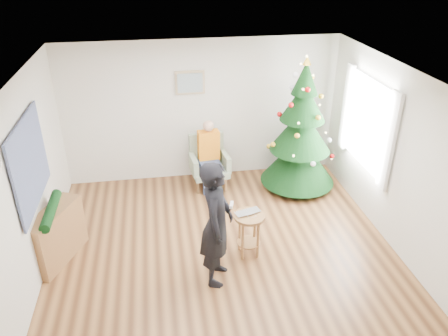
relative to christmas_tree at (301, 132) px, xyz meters
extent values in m
plane|color=brown|center=(-1.65, -1.75, -1.09)|extent=(5.00, 5.00, 0.00)
plane|color=white|center=(-1.65, -1.75, 1.51)|extent=(5.00, 5.00, 0.00)
plane|color=silver|center=(-1.65, 0.75, 0.21)|extent=(5.00, 0.00, 5.00)
plane|color=silver|center=(-1.65, -4.25, 0.21)|extent=(5.00, 0.00, 5.00)
plane|color=silver|center=(-4.15, -1.75, 0.21)|extent=(0.00, 5.00, 5.00)
plane|color=silver|center=(0.85, -1.75, 0.21)|extent=(0.00, 5.00, 5.00)
cube|color=white|center=(0.82, -0.75, 0.41)|extent=(0.04, 1.30, 1.40)
cube|color=white|center=(0.79, -1.50, 0.41)|extent=(0.05, 0.25, 1.50)
cube|color=white|center=(0.79, 0.00, 0.41)|extent=(0.05, 0.25, 1.50)
cylinder|color=#3F2816|center=(0.00, 0.00, -0.93)|extent=(0.10, 0.10, 0.31)
cone|color=black|center=(0.00, 0.00, -0.52)|extent=(1.34, 1.34, 0.87)
cone|color=black|center=(0.00, 0.00, 0.04)|extent=(1.07, 1.07, 0.77)
cone|color=black|center=(0.00, 0.00, 0.56)|extent=(0.78, 0.78, 0.67)
cone|color=black|center=(0.00, 0.00, 0.97)|extent=(0.45, 0.45, 0.56)
cone|color=gold|center=(0.00, 0.00, 1.25)|extent=(0.14, 0.14, 0.14)
cylinder|color=brown|center=(-1.30, -1.79, -0.44)|extent=(0.45, 0.45, 0.04)
cylinder|color=brown|center=(-1.30, -1.79, -0.89)|extent=(0.33, 0.33, 0.02)
imported|color=silver|center=(-1.30, -1.79, -0.40)|extent=(0.42, 0.33, 0.03)
cube|color=gray|center=(-1.59, 0.25, -0.77)|extent=(0.69, 0.65, 0.12)
cube|color=gray|center=(-1.61, 0.52, -0.43)|extent=(0.64, 0.17, 0.60)
cube|color=gray|center=(-1.88, 0.22, -0.61)|extent=(0.14, 0.50, 0.30)
cube|color=gray|center=(-1.29, 0.28, -0.61)|extent=(0.14, 0.50, 0.30)
cube|color=navy|center=(-1.59, 0.18, -0.64)|extent=(0.40, 0.41, 0.14)
cube|color=orange|center=(-1.59, 0.38, -0.31)|extent=(0.40, 0.24, 0.55)
sphere|color=tan|center=(-1.59, 0.36, 0.07)|extent=(0.20, 0.20, 0.20)
imported|color=black|center=(-1.82, -2.21, -0.22)|extent=(0.58, 0.73, 1.74)
cube|color=white|center=(-1.64, -2.24, 0.07)|extent=(0.07, 0.13, 0.04)
cube|color=brown|center=(-3.98, -1.46, -0.69)|extent=(0.68, 1.04, 0.80)
cylinder|color=black|center=(-3.98, -1.46, -0.27)|extent=(0.14, 0.90, 0.14)
cube|color=black|center=(-4.11, -1.45, 0.46)|extent=(0.03, 1.50, 1.15)
cube|color=tan|center=(-1.85, 0.72, 0.76)|extent=(0.52, 0.03, 0.42)
cube|color=gray|center=(-1.85, 0.70, 0.76)|extent=(0.44, 0.02, 0.34)
camera|label=1|loc=(-2.47, -6.74, 2.98)|focal=35.00mm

